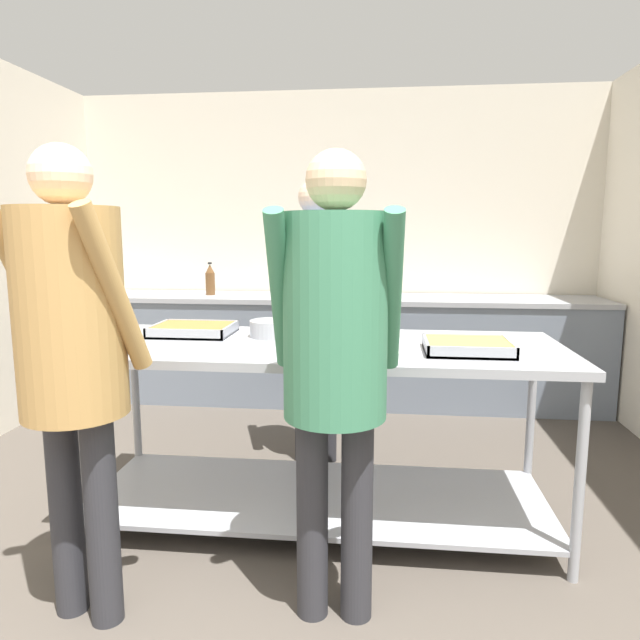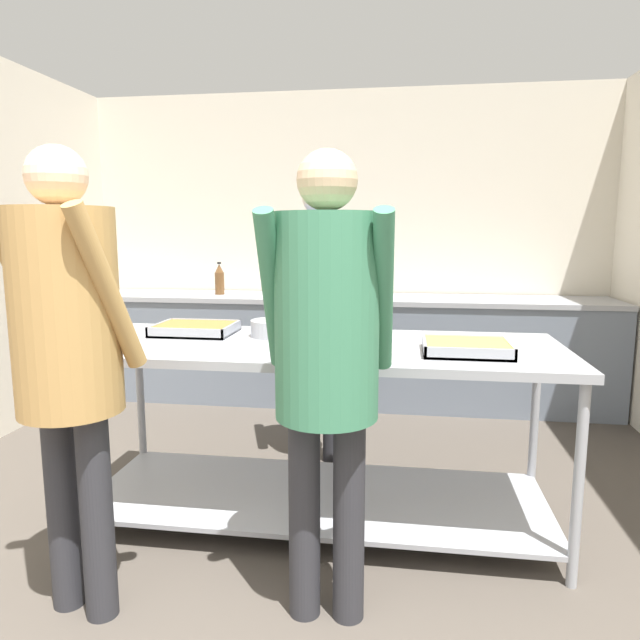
% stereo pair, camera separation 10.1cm
% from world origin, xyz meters
% --- Properties ---
extents(wall_rear, '(4.65, 0.06, 2.65)m').
position_xyz_m(wall_rear, '(0.00, 4.34, 1.32)').
color(wall_rear, beige).
rests_on(wall_rear, ground_plane).
extents(back_counter, '(4.49, 0.65, 0.91)m').
position_xyz_m(back_counter, '(0.00, 3.97, 0.46)').
color(back_counter, slate).
rests_on(back_counter, ground_plane).
extents(serving_counter, '(2.35, 0.89, 0.91)m').
position_xyz_m(serving_counter, '(0.13, 1.92, 0.62)').
color(serving_counter, '#9EA0A8').
rests_on(serving_counter, ground_plane).
extents(serving_tray_roast, '(0.41, 0.32, 0.05)m').
position_xyz_m(serving_tray_roast, '(-0.55, 2.09, 0.94)').
color(serving_tray_roast, '#9EA0A8').
rests_on(serving_tray_roast, serving_counter).
extents(sauce_pan, '(0.37, 0.23, 0.09)m').
position_xyz_m(sauce_pan, '(-0.12, 2.07, 0.96)').
color(sauce_pan, '#9EA0A8').
rests_on(sauce_pan, serving_counter).
extents(broccoli_bowl, '(0.21, 0.21, 0.10)m').
position_xyz_m(broccoli_bowl, '(0.20, 1.74, 0.95)').
color(broccoli_bowl, silver).
rests_on(broccoli_bowl, serving_counter).
extents(plate_stack, '(0.25, 0.25, 0.04)m').
position_xyz_m(plate_stack, '(0.47, 1.68, 0.93)').
color(plate_stack, white).
rests_on(plate_stack, serving_counter).
extents(serving_tray_vegetables, '(0.38, 0.32, 0.05)m').
position_xyz_m(serving_tray_vegetables, '(0.83, 1.80, 0.94)').
color(serving_tray_vegetables, '#9EA0A8').
rests_on(serving_tray_vegetables, serving_counter).
extents(guest_serving_left, '(0.47, 0.37, 1.73)m').
position_xyz_m(guest_serving_left, '(0.28, 1.20, 1.07)').
color(guest_serving_left, '#2D2D33').
rests_on(guest_serving_left, ground_plane).
extents(guest_serving_right, '(0.53, 0.43, 1.74)m').
position_xyz_m(guest_serving_right, '(-0.65, 1.09, 1.08)').
color(guest_serving_right, '#2D2D33').
rests_on(guest_serving_right, ground_plane).
extents(cook_behind_counter, '(0.45, 0.34, 1.75)m').
position_xyz_m(cook_behind_counter, '(0.03, 2.67, 1.09)').
color(cook_behind_counter, '#2D2D33').
rests_on(cook_behind_counter, ground_plane).
extents(water_bottle, '(0.08, 0.08, 0.28)m').
position_xyz_m(water_bottle, '(-1.03, 3.96, 1.04)').
color(water_bottle, brown).
rests_on(water_bottle, back_counter).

